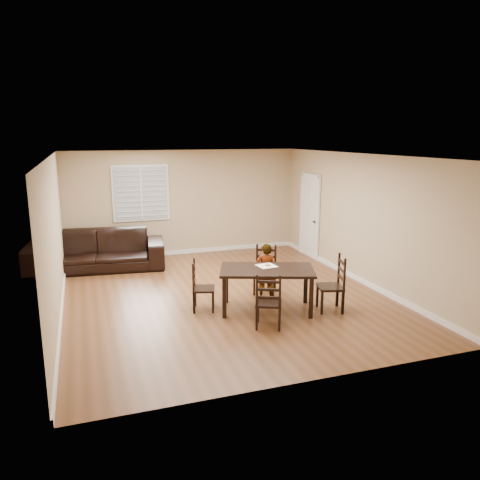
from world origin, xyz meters
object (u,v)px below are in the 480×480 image
object	(u,v)px
donut	(268,265)
sofa	(96,250)
dining_table	(267,274)
chair_far	(268,304)
chair_left	(198,288)
chair_right	(337,286)
chair_near	(266,271)
child	(266,271)

from	to	relation	value
donut	sofa	bearing A→B (deg)	128.69
dining_table	donut	size ratio (longest dim) A/B	17.66
chair_far	donut	bearing A→B (deg)	-86.72
chair_left	donut	size ratio (longest dim) A/B	8.68
donut	sofa	world-z (taller)	sofa
chair_far	chair_right	size ratio (longest dim) A/B	0.92
chair_near	chair_far	bearing A→B (deg)	-81.58
chair_far	sofa	xyz separation A→B (m)	(-2.47, 4.53, 0.03)
chair_far	sofa	size ratio (longest dim) A/B	0.30
chair_near	child	bearing A→B (deg)	-83.13
donut	chair_right	bearing A→B (deg)	-27.95
donut	chair_near	bearing A→B (deg)	70.37
chair_far	chair_right	world-z (taller)	chair_right
dining_table	chair_near	xyz separation A→B (m)	(0.37, 0.97, -0.25)
chair_near	chair_left	xyz separation A→B (m)	(-1.53, -0.55, -0.02)
chair_near	chair_right	size ratio (longest dim) A/B	0.94
chair_left	chair_right	bearing A→B (deg)	-92.77
chair_right	child	size ratio (longest dim) A/B	0.93
dining_table	chair_left	bearing A→B (deg)	-179.73
chair_left	donut	bearing A→B (deg)	-84.47
dining_table	chair_left	size ratio (longest dim) A/B	2.04
dining_table	sofa	bearing A→B (deg)	146.39
dining_table	sofa	size ratio (longest dim) A/B	0.60
dining_table	child	bearing A→B (deg)	90.00
chair_right	child	distance (m)	1.38
chair_near	chair_right	distance (m)	1.60
dining_table	chair_right	distance (m)	1.26
chair_near	donut	distance (m)	0.92
child	sofa	distance (m)	4.34
chair_right	dining_table	bearing A→B (deg)	-93.16
chair_right	sofa	bearing A→B (deg)	-120.12
dining_table	chair_far	bearing A→B (deg)	-90.65
chair_far	chair_left	size ratio (longest dim) A/B	1.02
donut	sofa	distance (m)	4.57
chair_far	child	size ratio (longest dim) A/B	0.86
chair_far	sofa	distance (m)	5.16
child	chair_left	bearing A→B (deg)	18.89
chair_right	donut	size ratio (longest dim) A/B	9.63
chair_near	child	distance (m)	0.45
chair_far	sofa	bearing A→B (deg)	-36.70
dining_table	child	xyz separation A→B (m)	(0.20, 0.56, -0.14)
chair_near	chair_left	distance (m)	1.63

